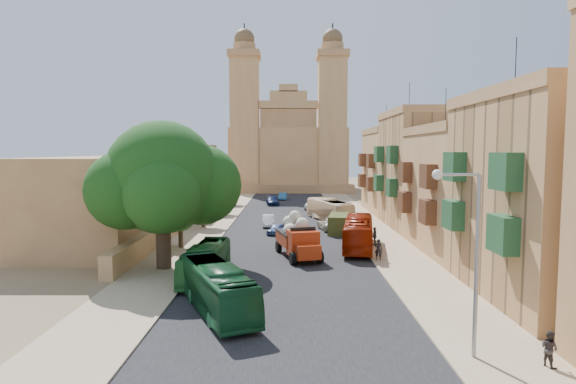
{
  "coord_description": "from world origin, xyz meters",
  "views": [
    {
      "loc": [
        0.11,
        -32.34,
        9.0
      ],
      "look_at": [
        0.0,
        26.0,
        4.0
      ],
      "focal_mm": 30.0,
      "sensor_mm": 36.0,
      "label": 1
    }
  ],
  "objects_px": {
    "bus_green_north": "(206,262)",
    "car_blue_a": "(277,229)",
    "ficus_tree": "(164,181)",
    "car_dkblue": "(273,201)",
    "streetlamp": "(466,240)",
    "car_white_a": "(268,221)",
    "street_tree_b": "(203,197)",
    "church": "(288,149)",
    "bus_cream_east": "(329,210)",
    "bus_red_east": "(359,233)",
    "street_tree_d": "(229,183)",
    "olive_pickup": "(339,224)",
    "car_blue_b": "(283,196)",
    "pedestrian_a": "(379,249)",
    "pedestrian_b": "(549,349)",
    "street_tree_a": "(180,216)",
    "bus_green_south": "(216,287)",
    "car_cream": "(330,224)",
    "pedestrian_c": "(375,236)",
    "car_white_b": "(309,206)",
    "red_truck": "(298,238)",
    "street_tree_c": "(218,189)"
  },
  "relations": [
    {
      "from": "olive_pickup",
      "to": "car_white_a",
      "type": "bearing_deg",
      "value": 149.72
    },
    {
      "from": "bus_red_east",
      "to": "ficus_tree",
      "type": "bearing_deg",
      "value": 33.75
    },
    {
      "from": "bus_green_south",
      "to": "bus_red_east",
      "type": "xyz_separation_m",
      "value": [
        10.5,
        17.07,
        0.13
      ]
    },
    {
      "from": "pedestrian_b",
      "to": "street_tree_b",
      "type": "bearing_deg",
      "value": 5.43
    },
    {
      "from": "car_blue_a",
      "to": "streetlamp",
      "type": "bearing_deg",
      "value": -51.97
    },
    {
      "from": "street_tree_b",
      "to": "car_dkblue",
      "type": "relative_size",
      "value": 1.08
    },
    {
      "from": "street_tree_a",
      "to": "pedestrian_b",
      "type": "distance_m",
      "value": 32.64
    },
    {
      "from": "red_truck",
      "to": "car_cream",
      "type": "height_order",
      "value": "red_truck"
    },
    {
      "from": "church",
      "to": "bus_red_east",
      "type": "bearing_deg",
      "value": -84.49
    },
    {
      "from": "ficus_tree",
      "to": "car_dkblue",
      "type": "relative_size",
      "value": 2.32
    },
    {
      "from": "street_tree_d",
      "to": "streetlamp",
      "type": "height_order",
      "value": "streetlamp"
    },
    {
      "from": "car_white_a",
      "to": "street_tree_d",
      "type": "bearing_deg",
      "value": 105.13
    },
    {
      "from": "street_tree_d",
      "to": "streetlamp",
      "type": "relative_size",
      "value": 0.64
    },
    {
      "from": "street_tree_a",
      "to": "red_truck",
      "type": "bearing_deg",
      "value": -21.38
    },
    {
      "from": "car_blue_a",
      "to": "pedestrian_a",
      "type": "relative_size",
      "value": 1.93
    },
    {
      "from": "olive_pickup",
      "to": "bus_green_north",
      "type": "height_order",
      "value": "bus_green_north"
    },
    {
      "from": "olive_pickup",
      "to": "bus_green_south",
      "type": "relative_size",
      "value": 0.54
    },
    {
      "from": "bus_red_east",
      "to": "pedestrian_b",
      "type": "height_order",
      "value": "bus_red_east"
    },
    {
      "from": "street_tree_b",
      "to": "car_white_a",
      "type": "height_order",
      "value": "street_tree_b"
    },
    {
      "from": "car_cream",
      "to": "street_tree_c",
      "type": "bearing_deg",
      "value": -53.14
    },
    {
      "from": "street_tree_d",
      "to": "olive_pickup",
      "type": "bearing_deg",
      "value": -60.81
    },
    {
      "from": "bus_red_east",
      "to": "streetlamp",
      "type": "bearing_deg",
      "value": 102.27
    },
    {
      "from": "church",
      "to": "bus_cream_east",
      "type": "distance_m",
      "value": 50.59
    },
    {
      "from": "street_tree_a",
      "to": "pedestrian_c",
      "type": "height_order",
      "value": "street_tree_a"
    },
    {
      "from": "bus_red_east",
      "to": "car_dkblue",
      "type": "bearing_deg",
      "value": -66.59
    },
    {
      "from": "car_white_a",
      "to": "bus_green_north",
      "type": "bearing_deg",
      "value": -101.26
    },
    {
      "from": "ficus_tree",
      "to": "street_tree_b",
      "type": "distance_m",
      "value": 20.25
    },
    {
      "from": "street_tree_a",
      "to": "street_tree_d",
      "type": "bearing_deg",
      "value": 90.0
    },
    {
      "from": "bus_red_east",
      "to": "pedestrian_c",
      "type": "height_order",
      "value": "bus_red_east"
    },
    {
      "from": "bus_green_north",
      "to": "car_blue_b",
      "type": "bearing_deg",
      "value": 88.08
    },
    {
      "from": "bus_green_north",
      "to": "car_blue_a",
      "type": "distance_m",
      "value": 18.72
    },
    {
      "from": "olive_pickup",
      "to": "car_blue_b",
      "type": "xyz_separation_m",
      "value": [
        -6.66,
        35.85,
        -0.34
      ]
    },
    {
      "from": "bus_green_north",
      "to": "pedestrian_c",
      "type": "xyz_separation_m",
      "value": [
        14.08,
        12.05,
        -0.33
      ]
    },
    {
      "from": "street_tree_a",
      "to": "car_white_b",
      "type": "xyz_separation_m",
      "value": [
        13.26,
        29.35,
        -2.37
      ]
    },
    {
      "from": "red_truck",
      "to": "bus_cream_east",
      "type": "distance_m",
      "value": 21.68
    },
    {
      "from": "street_tree_a",
      "to": "bus_green_north",
      "type": "height_order",
      "value": "street_tree_a"
    },
    {
      "from": "street_tree_b",
      "to": "bus_green_north",
      "type": "height_order",
      "value": "street_tree_b"
    },
    {
      "from": "street_tree_b",
      "to": "car_cream",
      "type": "relative_size",
      "value": 1.12
    },
    {
      "from": "red_truck",
      "to": "car_dkblue",
      "type": "xyz_separation_m",
      "value": [
        -3.47,
        39.53,
        -1.0
      ]
    },
    {
      "from": "street_tree_a",
      "to": "church",
      "type": "bearing_deg",
      "value": 81.46
    },
    {
      "from": "red_truck",
      "to": "street_tree_d",
      "type": "bearing_deg",
      "value": 105.13
    },
    {
      "from": "church",
      "to": "pedestrian_b",
      "type": "xyz_separation_m",
      "value": [
        11.0,
        -91.5,
        -8.75
      ]
    },
    {
      "from": "bus_green_south",
      "to": "car_dkblue",
      "type": "relative_size",
      "value": 1.96
    },
    {
      "from": "bus_green_north",
      "to": "car_cream",
      "type": "relative_size",
      "value": 1.84
    },
    {
      "from": "pedestrian_a",
      "to": "street_tree_c",
      "type": "bearing_deg",
      "value": -39.33
    },
    {
      "from": "ficus_tree",
      "to": "street_tree_a",
      "type": "height_order",
      "value": "ficus_tree"
    },
    {
      "from": "car_blue_a",
      "to": "red_truck",
      "type": "bearing_deg",
      "value": -57.72
    },
    {
      "from": "bus_green_north",
      "to": "car_white_b",
      "type": "xyz_separation_m",
      "value": [
        9.02,
        40.35,
        -0.65
      ]
    },
    {
      "from": "street_tree_d",
      "to": "car_dkblue",
      "type": "distance_m",
      "value": 7.98
    },
    {
      "from": "bus_red_east",
      "to": "car_white_a",
      "type": "height_order",
      "value": "bus_red_east"
    }
  ]
}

